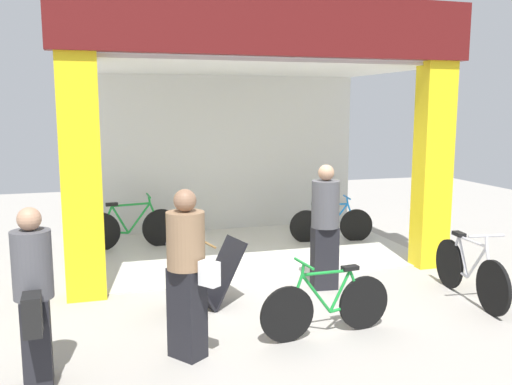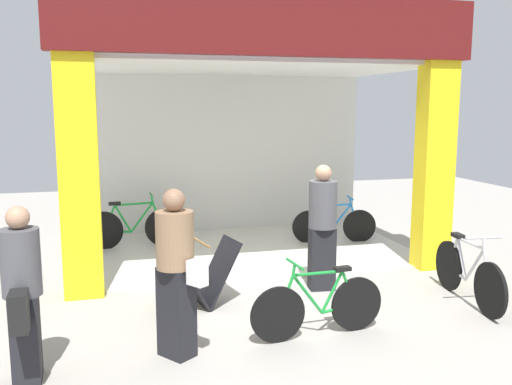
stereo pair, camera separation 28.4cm
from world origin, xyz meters
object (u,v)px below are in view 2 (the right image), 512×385
(bicycle_inside_1, at_px, (334,225))
(bicycle_parked_0, at_px, (468,274))
(bicycle_inside_0, at_px, (134,227))
(pedestrian_1, at_px, (322,225))
(pedestrian_2, at_px, (176,270))
(bicycle_parked_1, at_px, (319,306))
(sandwich_board_sign, at_px, (202,274))
(pedestrian_3, at_px, (22,294))

(bicycle_inside_1, distance_m, bicycle_parked_0, 3.36)
(bicycle_inside_0, distance_m, bicycle_parked_0, 5.58)
(pedestrian_1, relative_size, pedestrian_2, 1.01)
(bicycle_parked_1, bearing_deg, bicycle_parked_0, 12.77)
(sandwich_board_sign, relative_size, pedestrian_3, 0.60)
(bicycle_parked_0, distance_m, sandwich_board_sign, 3.37)
(bicycle_parked_1, distance_m, pedestrian_1, 1.68)
(bicycle_inside_1, height_order, pedestrian_2, pedestrian_2)
(bicycle_inside_0, bearing_deg, pedestrian_1, -50.64)
(bicycle_parked_1, xyz_separation_m, pedestrian_3, (-2.92, -0.29, 0.49))
(bicycle_parked_0, relative_size, sandwich_board_sign, 1.73)
(bicycle_inside_1, relative_size, bicycle_parked_1, 0.98)
(sandwich_board_sign, bearing_deg, pedestrian_3, -140.15)
(bicycle_parked_0, bearing_deg, bicycle_parked_1, -167.23)
(bicycle_parked_1, relative_size, pedestrian_1, 0.91)
(bicycle_parked_1, xyz_separation_m, sandwich_board_sign, (-1.07, 1.25, 0.07))
(bicycle_parked_1, bearing_deg, bicycle_inside_0, 112.14)
(bicycle_inside_0, height_order, pedestrian_1, pedestrian_1)
(bicycle_parked_1, relative_size, pedestrian_3, 0.96)
(bicycle_inside_0, distance_m, pedestrian_2, 4.52)
(bicycle_inside_0, bearing_deg, sandwich_board_sign, -77.22)
(sandwich_board_sign, distance_m, pedestrian_2, 1.50)
(bicycle_parked_1, height_order, sandwich_board_sign, bicycle_parked_1)
(bicycle_parked_0, distance_m, pedestrian_3, 5.21)
(bicycle_inside_0, relative_size, pedestrian_1, 1.01)
(pedestrian_1, bearing_deg, bicycle_parked_0, -31.16)
(bicycle_inside_0, relative_size, bicycle_parked_0, 1.01)
(pedestrian_1, bearing_deg, sandwich_board_sign, -172.63)
(bicycle_parked_1, xyz_separation_m, pedestrian_2, (-1.54, -0.09, 0.55))
(sandwich_board_sign, relative_size, pedestrian_1, 0.57)
(bicycle_inside_0, xyz_separation_m, bicycle_parked_0, (4.00, -3.89, -0.00))
(bicycle_parked_0, relative_size, pedestrian_1, 0.99)
(pedestrian_1, bearing_deg, pedestrian_3, -153.52)
(bicycle_inside_0, xyz_separation_m, pedestrian_2, (0.25, -4.48, 0.51))
(sandwich_board_sign, height_order, pedestrian_2, pedestrian_2)
(bicycle_inside_0, relative_size, pedestrian_3, 1.06)
(bicycle_inside_1, bearing_deg, pedestrian_1, -116.23)
(bicycle_inside_0, bearing_deg, pedestrian_3, -103.63)
(bicycle_inside_0, distance_m, bicycle_inside_1, 3.60)
(bicycle_parked_0, xyz_separation_m, sandwich_board_sign, (-3.29, 0.75, 0.04))
(bicycle_parked_0, xyz_separation_m, pedestrian_1, (-1.60, 0.97, 0.52))
(bicycle_inside_0, xyz_separation_m, bicycle_parked_1, (1.79, -4.39, -0.04))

